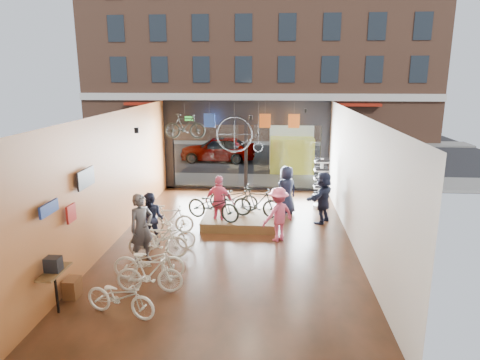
# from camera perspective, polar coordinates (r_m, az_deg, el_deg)

# --- Properties ---
(ground_plane) EXTENTS (7.00, 12.00, 0.04)m
(ground_plane) POSITION_cam_1_polar(r_m,az_deg,el_deg) (12.96, -0.89, -8.17)
(ground_plane) COLOR black
(ground_plane) RESTS_ON ground
(ceiling) EXTENTS (7.00, 12.00, 0.04)m
(ceiling) POSITION_cam_1_polar(r_m,az_deg,el_deg) (12.06, -0.96, 9.00)
(ceiling) COLOR black
(ceiling) RESTS_ON ground
(wall_left) EXTENTS (0.04, 12.00, 3.80)m
(wall_left) POSITION_cam_1_polar(r_m,az_deg,el_deg) (13.16, -16.37, 0.38)
(wall_left) COLOR #AD5625
(wall_left) RESTS_ON ground
(wall_right) EXTENTS (0.04, 12.00, 3.80)m
(wall_right) POSITION_cam_1_polar(r_m,az_deg,el_deg) (12.55, 15.29, -0.19)
(wall_right) COLOR beige
(wall_right) RESTS_ON ground
(wall_back) EXTENTS (7.00, 0.04, 3.80)m
(wall_back) POSITION_cam_1_polar(r_m,az_deg,el_deg) (6.72, -5.76, -12.15)
(wall_back) COLOR beige
(wall_back) RESTS_ON ground
(storefront) EXTENTS (7.00, 0.26, 3.80)m
(storefront) POSITION_cam_1_polar(r_m,az_deg,el_deg) (18.23, 0.81, 4.58)
(storefront) COLOR black
(storefront) RESTS_ON ground
(exit_sign) EXTENTS (0.35, 0.06, 0.18)m
(exit_sign) POSITION_cam_1_polar(r_m,az_deg,el_deg) (18.27, -6.81, 8.14)
(exit_sign) COLOR #198C26
(exit_sign) RESTS_ON storefront
(street_road) EXTENTS (30.00, 18.00, 0.02)m
(street_road) POSITION_cam_1_polar(r_m,az_deg,el_deg) (27.42, 1.98, 3.66)
(street_road) COLOR black
(street_road) RESTS_ON ground
(sidewalk_near) EXTENTS (30.00, 2.40, 0.12)m
(sidewalk_near) POSITION_cam_1_polar(r_m,az_deg,el_deg) (19.78, 1.01, -0.13)
(sidewalk_near) COLOR slate
(sidewalk_near) RESTS_ON ground
(sidewalk_far) EXTENTS (30.00, 2.00, 0.12)m
(sidewalk_far) POSITION_cam_1_polar(r_m,az_deg,el_deg) (31.35, 2.29, 5.08)
(sidewalk_far) COLOR slate
(sidewalk_far) RESTS_ON ground
(opposite_building) EXTENTS (26.00, 5.00, 14.00)m
(opposite_building) POSITION_cam_1_polar(r_m,az_deg,el_deg) (33.55, 2.58, 17.54)
(opposite_building) COLOR brown
(opposite_building) RESTS_ON ground
(street_car) EXTENTS (4.26, 1.71, 1.45)m
(street_car) POSITION_cam_1_polar(r_m,az_deg,el_deg) (24.51, -2.98, 4.17)
(street_car) COLOR gray
(street_car) RESTS_ON street_road
(box_truck) EXTENTS (2.23, 6.68, 2.63)m
(box_truck) POSITION_cam_1_polar(r_m,az_deg,el_deg) (23.25, 6.74, 5.05)
(box_truck) COLOR silver
(box_truck) RESTS_ON street_road
(floor_bike_0) EXTENTS (1.69, 0.95, 0.84)m
(floor_bike_0) POSITION_cam_1_polar(r_m,az_deg,el_deg) (9.40, -15.67, -14.74)
(floor_bike_0) COLOR beige
(floor_bike_0) RESTS_ON ground_plane
(floor_bike_1) EXTENTS (1.54, 0.50, 0.92)m
(floor_bike_1) POSITION_cam_1_polar(r_m,az_deg,el_deg) (10.12, -11.99, -12.11)
(floor_bike_1) COLOR beige
(floor_bike_1) RESTS_ON ground_plane
(floor_bike_2) EXTENTS (1.77, 0.75, 0.90)m
(floor_bike_2) POSITION_cam_1_polar(r_m,az_deg,el_deg) (10.76, -12.02, -10.53)
(floor_bike_2) COLOR beige
(floor_bike_2) RESTS_ON ground_plane
(floor_bike_3) EXTENTS (1.65, 0.54, 0.98)m
(floor_bike_3) POSITION_cam_1_polar(r_m,az_deg,el_deg) (11.85, -10.90, -7.94)
(floor_bike_3) COLOR beige
(floor_bike_3) RESTS_ON ground_plane
(floor_bike_4) EXTENTS (1.67, 0.89, 0.84)m
(floor_bike_4) POSITION_cam_1_polar(r_m,az_deg,el_deg) (12.36, -9.66, -7.32)
(floor_bike_4) COLOR beige
(floor_bike_4) RESTS_ON ground_plane
(floor_bike_5) EXTENTS (1.55, 0.59, 0.91)m
(floor_bike_5) POSITION_cam_1_polar(r_m,az_deg,el_deg) (13.58, -9.39, -5.18)
(floor_bike_5) COLOR beige
(floor_bike_5) RESTS_ON ground_plane
(display_platform) EXTENTS (2.40, 1.80, 0.30)m
(display_platform) POSITION_cam_1_polar(r_m,az_deg,el_deg) (14.22, -0.03, -5.40)
(display_platform) COLOR #4D351A
(display_platform) RESTS_ON ground_plane
(display_bike_left) EXTENTS (1.98, 1.33, 0.98)m
(display_bike_left) POSITION_cam_1_polar(r_m,az_deg,el_deg) (13.69, -3.60, -3.36)
(display_bike_left) COLOR black
(display_bike_left) RESTS_ON display_platform
(display_bike_mid) EXTENTS (1.66, 0.73, 0.97)m
(display_bike_mid) POSITION_cam_1_polar(r_m,az_deg,el_deg) (13.94, 2.29, -3.07)
(display_bike_mid) COLOR black
(display_bike_mid) RESTS_ON display_platform
(display_bike_right) EXTENTS (1.78, 0.87, 0.90)m
(display_bike_right) POSITION_cam_1_polar(r_m,az_deg,el_deg) (14.68, -0.86, -2.33)
(display_bike_right) COLOR black
(display_bike_right) RESTS_ON display_platform
(customer_0) EXTENTS (0.79, 0.80, 1.86)m
(customer_0) POSITION_cam_1_polar(r_m,az_deg,el_deg) (11.57, -12.99, -6.27)
(customer_0) COLOR #3F3F44
(customer_0) RESTS_ON ground_plane
(customer_1) EXTENTS (0.81, 0.66, 1.56)m
(customer_1) POSITION_cam_1_polar(r_m,az_deg,el_deg) (12.68, -11.68, -5.11)
(customer_1) COLOR #161C33
(customer_1) RESTS_ON ground_plane
(customer_2) EXTENTS (1.09, 0.71, 1.73)m
(customer_2) POSITION_cam_1_polar(r_m,az_deg,el_deg) (13.76, -2.74, -2.95)
(customer_2) COLOR #CC4C72
(customer_2) RESTS_ON ground_plane
(customer_3) EXTENTS (1.21, 1.13, 1.64)m
(customer_3) POSITION_cam_1_polar(r_m,az_deg,el_deg) (12.75, 5.12, -4.58)
(customer_3) COLOR #CC4C72
(customer_3) RESTS_ON ground_plane
(customer_4) EXTENTS (1.02, 0.94, 1.74)m
(customer_4) POSITION_cam_1_polar(r_m,az_deg,el_deg) (15.20, 6.20, -1.36)
(customer_4) COLOR #161C33
(customer_4) RESTS_ON ground_plane
(customer_5) EXTENTS (1.26, 1.66, 1.74)m
(customer_5) POSITION_cam_1_polar(r_m,az_deg,el_deg) (14.51, 11.00, -2.27)
(customer_5) COLOR #161C33
(customer_5) RESTS_ON ground_plane
(sunglasses_rack) EXTENTS (0.58, 0.49, 1.87)m
(sunglasses_rack) POSITION_cam_1_polar(r_m,az_deg,el_deg) (16.13, 10.77, -0.40)
(sunglasses_rack) COLOR white
(sunglasses_rack) RESTS_ON ground_plane
(wall_merch) EXTENTS (0.40, 2.40, 2.60)m
(wall_merch) POSITION_cam_1_polar(r_m,az_deg,el_deg) (10.21, -22.27, -7.50)
(wall_merch) COLOR navy
(wall_merch) RESTS_ON wall_left
(penny_farthing) EXTENTS (1.79, 0.06, 1.43)m
(penny_farthing) POSITION_cam_1_polar(r_m,az_deg,el_deg) (16.96, 0.26, 5.93)
(penny_farthing) COLOR black
(penny_farthing) RESTS_ON ceiling
(hung_bike) EXTENTS (1.59, 0.50, 0.95)m
(hung_bike) POSITION_cam_1_polar(r_m,az_deg,el_deg) (16.62, -7.37, 7.13)
(hung_bike) COLOR black
(hung_bike) RESTS_ON ceiling
(jersey_left) EXTENTS (0.45, 0.03, 0.55)m
(jersey_left) POSITION_cam_1_polar(r_m,az_deg,el_deg) (17.44, -4.11, 7.93)
(jersey_left) COLOR #1E3F99
(jersey_left) RESTS_ON ceiling
(jersey_mid) EXTENTS (0.45, 0.03, 0.55)m
(jersey_mid) POSITION_cam_1_polar(r_m,az_deg,el_deg) (17.26, 3.36, 7.88)
(jersey_mid) COLOR #CC5919
(jersey_mid) RESTS_ON ceiling
(jersey_right) EXTENTS (0.45, 0.03, 0.55)m
(jersey_right) POSITION_cam_1_polar(r_m,az_deg,el_deg) (17.27, 7.20, 7.80)
(jersey_right) COLOR #CC5919
(jersey_right) RESTS_ON ceiling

